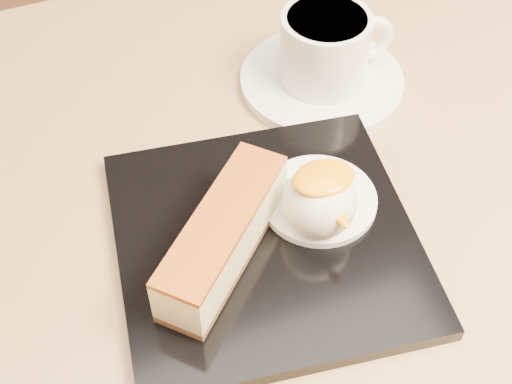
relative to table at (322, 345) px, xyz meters
name	(u,v)px	position (x,y,z in m)	size (l,w,h in m)	color
table	(322,345)	(0.00, 0.00, 0.00)	(0.80, 0.80, 0.72)	black
dessert_plate	(266,240)	(-0.05, 0.02, 0.16)	(0.22, 0.22, 0.01)	black
cheesecake	(223,236)	(-0.08, 0.01, 0.19)	(0.13, 0.12, 0.05)	brown
cream_smear	(319,199)	(0.00, 0.03, 0.17)	(0.09, 0.09, 0.01)	white
ice_cream_scoop	(320,202)	(-0.01, 0.01, 0.19)	(0.05, 0.05, 0.05)	white
mango_sauce	(324,178)	(-0.01, 0.02, 0.22)	(0.05, 0.03, 0.01)	#FF9908
mint_sprig	(271,185)	(-0.03, 0.06, 0.17)	(0.03, 0.02, 0.00)	green
saucer	(322,81)	(0.07, 0.17, 0.16)	(0.15, 0.15, 0.01)	white
coffee_cup	(327,47)	(0.07, 0.17, 0.20)	(0.11, 0.08, 0.06)	white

